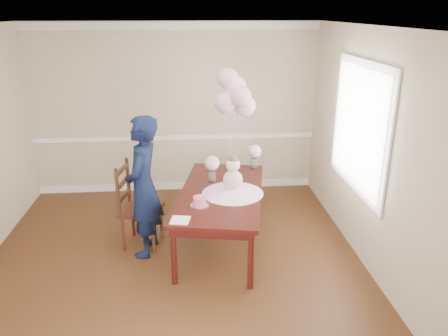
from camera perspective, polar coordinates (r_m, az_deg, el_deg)
floor at (r=5.22m, az=-6.53°, el=-13.37°), size 4.50×5.00×0.00m
ceiling at (r=4.36m, az=-7.98°, el=17.74°), size 4.50×5.00×0.02m
wall_back at (r=7.02m, az=-6.46°, el=7.50°), size 4.50×0.02×2.70m
wall_front at (r=2.40m, az=-9.38°, el=-19.26°), size 4.50×0.02×2.70m
wall_right at (r=5.04m, az=19.31°, el=1.43°), size 0.02×5.00×2.70m
chair_rail_trim at (r=7.12m, az=-6.33°, el=3.95°), size 4.50×0.02×0.07m
crown_molding at (r=6.85m, az=-6.90°, el=17.98°), size 4.50×0.02×0.12m
baseboard_trim at (r=7.40m, az=-6.08°, el=-2.31°), size 4.50×0.02×0.12m
window_frame at (r=5.42m, az=17.27°, el=5.12°), size 0.02×1.66×1.56m
window_blinds at (r=5.41m, az=17.10°, el=5.13°), size 0.01×1.50×1.40m
dining_table_top at (r=5.42m, az=-0.38°, el=-3.27°), size 1.34×2.13×0.05m
table_apron at (r=5.45m, az=-0.38°, el=-3.98°), size 1.22×2.01×0.10m
table_leg_fl at (r=4.85m, az=-6.56°, el=-11.34°), size 0.08×0.08×0.69m
table_leg_fr at (r=4.75m, az=3.50°, el=-11.93°), size 0.08×0.08×0.69m
table_leg_bl at (r=6.44m, az=-3.17°, el=-2.95°), size 0.08×0.08×0.69m
table_leg_br at (r=6.37m, az=4.25°, el=-3.25°), size 0.08×0.08×0.69m
baby_skirt at (r=5.33m, az=1.15°, el=-2.81°), size 0.88×0.88×0.10m
baby_torso at (r=5.28m, az=1.16°, el=-1.52°), size 0.24×0.24×0.24m
baby_head at (r=5.21m, az=1.17°, el=0.40°), size 0.17×0.17×0.17m
baby_hair at (r=5.19m, az=1.18°, el=1.02°), size 0.12×0.12×0.12m
cake_platter at (r=5.03m, az=-3.19°, el=-4.87°), size 0.25×0.25×0.01m
birthday_cake at (r=5.00m, az=-3.20°, el=-4.32°), size 0.17×0.17×0.10m
cake_flower_a at (r=4.98m, az=-3.22°, el=-3.64°), size 0.03×0.03×0.03m
cake_flower_b at (r=4.99m, az=-2.84°, el=-3.57°), size 0.03×0.03×0.03m
rose_vase_near at (r=5.67m, az=-1.55°, el=-1.06°), size 0.12×0.12×0.16m
roses_near at (r=5.60m, az=-1.56°, el=0.64°), size 0.19×0.19×0.19m
rose_vase_far at (r=6.14m, az=3.97°, el=0.59°), size 0.12×0.12×0.16m
roses_far at (r=6.08m, az=4.01°, el=2.17°), size 0.19×0.19×0.19m
napkin at (r=4.70m, az=-5.74°, el=-6.79°), size 0.23×0.23×0.01m
balloon_weight at (r=5.90m, az=1.15°, el=-0.91°), size 0.05×0.05×0.02m
balloon_a at (r=5.63m, az=0.21°, el=8.48°), size 0.28×0.28×0.28m
balloon_b at (r=5.55m, az=2.22°, el=9.33°), size 0.28×0.28×0.28m
balloon_c at (r=5.68m, az=1.53°, el=10.61°), size 0.28×0.28×0.28m
balloon_d at (r=5.69m, az=0.54°, el=11.65°), size 0.28×0.28×0.28m
balloon_e at (r=5.70m, az=2.79°, el=8.09°), size 0.28×0.28×0.28m
balloon_ribbon_a at (r=5.77m, az=0.69°, el=2.97°), size 0.09×0.02×0.83m
balloon_ribbon_b at (r=5.72m, az=1.66°, el=3.34°), size 0.09×0.07×0.92m
balloon_ribbon_c at (r=5.78m, az=1.33°, el=4.03°), size 0.04×0.09×1.03m
balloon_ribbon_d at (r=5.78m, az=0.85°, el=4.55°), size 0.06×0.12×1.12m
balloon_ribbon_e at (r=5.80m, az=1.95°, el=2.81°), size 0.15×0.05×0.77m
dining_chair_seat at (r=5.62m, az=-10.73°, el=-5.37°), size 0.56×0.56×0.05m
chair_leg_fl at (r=5.63m, az=-13.05°, el=-8.38°), size 0.05×0.05×0.46m
chair_leg_fr at (r=5.51m, az=-9.22°, el=-8.73°), size 0.05×0.05×0.46m
chair_leg_bl at (r=5.95m, az=-11.80°, el=-6.65°), size 0.05×0.05×0.46m
chair_leg_br at (r=5.84m, az=-8.18°, el=-6.94°), size 0.05×0.05×0.46m
chair_back_post_l at (r=5.40m, az=-13.73°, el=-3.08°), size 0.05×0.05×0.60m
chair_back_post_r at (r=5.73m, az=-12.40°, el=-1.58°), size 0.05×0.05×0.60m
chair_slat_low at (r=5.61m, az=-12.94°, el=-3.53°), size 0.12×0.43×0.05m
chair_slat_mid at (r=5.55m, az=-13.08°, el=-1.90°), size 0.12×0.43×0.05m
chair_slat_top at (r=5.49m, az=-13.22°, el=-0.23°), size 0.12×0.43×0.05m
woman at (r=5.28m, az=-10.48°, el=-2.48°), size 0.53×0.70×1.74m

